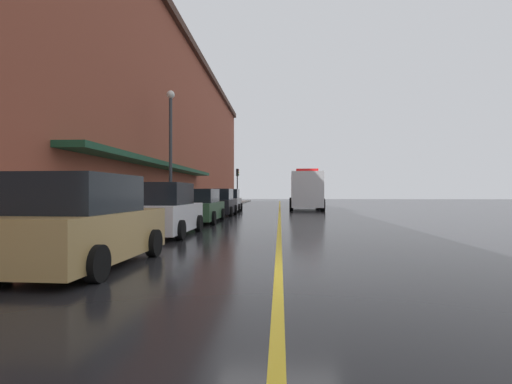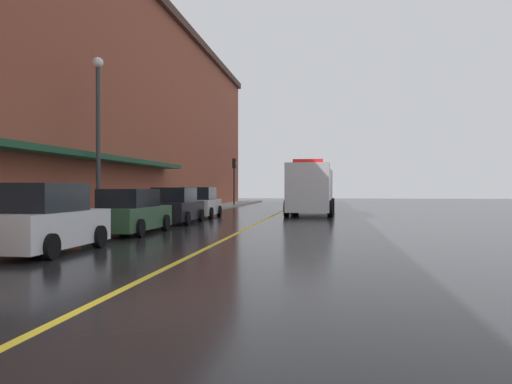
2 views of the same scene
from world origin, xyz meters
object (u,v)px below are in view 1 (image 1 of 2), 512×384
(parked_car_3, at_px, (219,203))
(street_lamp_left, at_px, (171,140))
(parked_car_0, at_px, (86,224))
(parked_car_2, at_px, (201,207))
(box_truck, at_px, (306,191))
(parking_meter_1, at_px, (152,203))
(parked_car_1, at_px, (164,211))
(parked_car_4, at_px, (229,201))
(traffic_light_near, at_px, (237,179))
(parking_meter_0, at_px, (28,214))

(parked_car_3, distance_m, street_lamp_left, 5.96)
(parked_car_0, bearing_deg, parked_car_2, 2.44)
(box_truck, bearing_deg, parking_meter_1, -20.44)
(parked_car_1, bearing_deg, street_lamp_left, 14.53)
(parked_car_0, relative_size, parked_car_2, 0.93)
(parking_meter_1, bearing_deg, parked_car_1, -64.26)
(parked_car_4, relative_size, box_truck, 0.47)
(parked_car_4, xyz_separation_m, traffic_light_near, (-1.30, 18.38, 2.33))
(box_truck, bearing_deg, parked_car_0, -11.20)
(street_lamp_left, bearing_deg, parked_car_1, -75.99)
(parking_meter_1, bearing_deg, parked_car_3, 81.32)
(parked_car_3, xyz_separation_m, parking_meter_0, (-1.41, -17.48, 0.24))
(parked_car_2, distance_m, traffic_light_near, 29.48)
(parked_car_1, relative_size, parking_meter_1, 3.26)
(parked_car_0, height_order, box_truck, box_truck)
(parked_car_0, distance_m, box_truck, 28.25)
(parked_car_1, xyz_separation_m, traffic_light_near, (-1.24, 35.49, 2.30))
(parked_car_1, xyz_separation_m, parked_car_3, (0.11, 11.95, -0.04))
(parked_car_4, height_order, street_lamp_left, street_lamp_left)
(parked_car_0, relative_size, traffic_light_near, 1.03)
(street_lamp_left, height_order, traffic_light_near, street_lamp_left)
(traffic_light_near, bearing_deg, parked_car_3, -86.72)
(parked_car_3, height_order, parking_meter_1, parked_car_3)
(parked_car_1, relative_size, box_truck, 0.47)
(box_truck, distance_m, parking_meter_1, 20.48)
(parked_car_4, relative_size, street_lamp_left, 0.63)
(parked_car_3, xyz_separation_m, parking_meter_1, (-1.41, -9.25, 0.24))
(parked_car_3, height_order, box_truck, box_truck)
(parked_car_1, bearing_deg, parked_car_2, -0.17)
(parked_car_3, relative_size, parked_car_4, 1.02)
(parked_car_1, bearing_deg, parking_meter_1, 26.26)
(parked_car_3, bearing_deg, parked_car_1, 179.10)
(parked_car_3, xyz_separation_m, box_truck, (6.24, 9.74, 0.82))
(parked_car_1, bearing_deg, traffic_light_near, 2.52)
(parking_meter_0, height_order, traffic_light_near, traffic_light_near)
(parked_car_0, bearing_deg, traffic_light_near, 4.04)
(parked_car_1, height_order, traffic_light_near, traffic_light_near)
(parked_car_1, height_order, box_truck, box_truck)
(parked_car_0, xyz_separation_m, parking_meter_0, (-1.44, 0.33, 0.19))
(parking_meter_1, xyz_separation_m, street_lamp_left, (-0.60, 4.93, 3.34))
(parking_meter_0, bearing_deg, parked_car_4, 86.55)
(parked_car_0, relative_size, parked_car_1, 1.02)
(parked_car_1, distance_m, parked_car_4, 17.11)
(parked_car_1, distance_m, parked_car_3, 11.95)
(traffic_light_near, bearing_deg, parked_car_1, -88.00)
(parked_car_2, xyz_separation_m, parked_car_4, (-0.01, 10.98, 0.03))
(parked_car_2, distance_m, parked_car_4, 10.98)
(traffic_light_near, bearing_deg, parked_car_2, -87.43)
(parked_car_0, relative_size, parking_meter_1, 3.34)
(traffic_light_near, bearing_deg, box_truck, -61.19)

